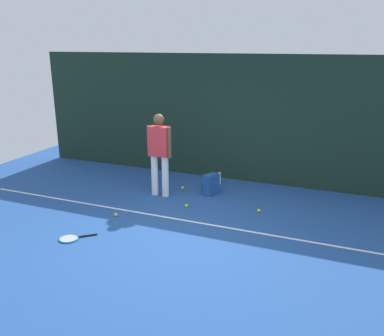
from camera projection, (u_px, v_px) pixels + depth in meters
name	position (u px, v px, depth m)	size (l,w,h in m)	color
ground_plane	(183.00, 231.00, 6.84)	(12.00, 12.00, 0.00)	#234C93
back_fence	(236.00, 119.00, 9.08)	(10.00, 0.10, 2.82)	#192D23
court_line	(192.00, 222.00, 7.20)	(9.00, 0.05, 0.00)	white
tennis_player	(159.00, 150.00, 8.19)	(0.53, 0.23, 1.70)	white
tennis_racket	(71.00, 238.00, 6.57)	(0.58, 0.54, 0.03)	black
backpack	(211.00, 185.00, 8.46)	(0.36, 0.36, 0.44)	#1E478C
tennis_ball_near_player	(183.00, 188.00, 8.80)	(0.07, 0.07, 0.07)	#CCE033
tennis_ball_by_fence	(116.00, 215.00, 7.42)	(0.07, 0.07, 0.07)	#CCE033
tennis_ball_mid_court	(186.00, 206.00, 7.82)	(0.07, 0.07, 0.07)	#CCE033
tennis_ball_far_left	(259.00, 211.00, 7.60)	(0.07, 0.07, 0.07)	#CCE033
water_bottle	(219.00, 178.00, 9.09)	(0.07, 0.07, 0.27)	white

